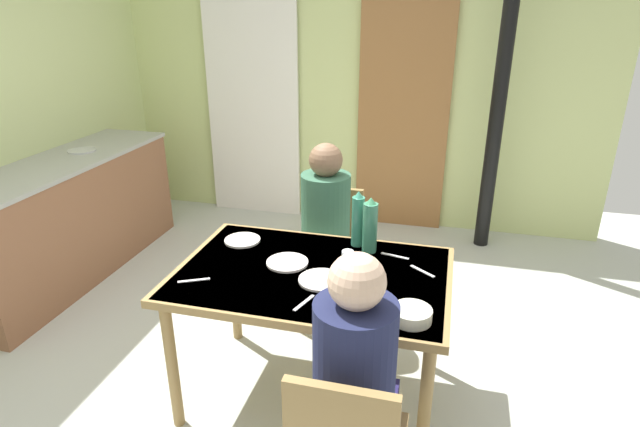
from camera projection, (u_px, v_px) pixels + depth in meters
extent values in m
plane|color=#B7BAB1|center=(262.00, 370.00, 3.01)|extent=(6.32, 6.32, 0.00)
cube|color=#C7D487|center=(350.00, 77.00, 4.68)|extent=(4.54, 0.10, 2.70)
cube|color=#916034|center=(403.00, 120.00, 4.63)|extent=(0.80, 0.05, 2.00)
cylinder|color=black|center=(501.00, 88.00, 4.07)|extent=(0.12, 0.12, 2.70)
cube|color=white|center=(252.00, 98.00, 4.89)|extent=(0.90, 0.03, 2.27)
cube|color=brown|center=(67.00, 220.00, 3.95)|extent=(0.60, 1.98, 0.87)
cube|color=#9E9E99|center=(55.00, 164.00, 3.78)|extent=(0.61, 2.02, 0.03)
cylinder|color=#B7B7BC|center=(82.00, 150.00, 4.04)|extent=(0.21, 0.21, 0.01)
cube|color=olive|center=(312.00, 275.00, 2.56)|extent=(1.34, 0.90, 0.04)
cube|color=#E8AE6D|center=(312.00, 272.00, 2.55)|extent=(1.28, 0.86, 0.00)
cylinder|color=olive|center=(172.00, 366.00, 2.50)|extent=(0.06, 0.06, 0.71)
cylinder|color=olive|center=(424.00, 411.00, 2.22)|extent=(0.06, 0.06, 0.71)
cylinder|color=olive|center=(235.00, 288.00, 3.18)|extent=(0.06, 0.06, 0.71)
cylinder|color=olive|center=(434.00, 316.00, 2.90)|extent=(0.06, 0.06, 0.71)
cube|color=olive|center=(327.00, 258.00, 3.34)|extent=(0.40, 0.40, 0.04)
cube|color=olive|center=(334.00, 218.00, 3.42)|extent=(0.38, 0.04, 0.42)
cylinder|color=olive|center=(347.00, 308.00, 3.24)|extent=(0.04, 0.04, 0.41)
cylinder|color=olive|center=(295.00, 301.00, 3.32)|extent=(0.04, 0.04, 0.41)
cylinder|color=olive|center=(357.00, 282.00, 3.55)|extent=(0.04, 0.04, 0.41)
cylinder|color=olive|center=(309.00, 276.00, 3.62)|extent=(0.04, 0.04, 0.41)
cube|color=#231E51|center=(358.00, 403.00, 2.05)|extent=(0.30, 0.22, 0.12)
cylinder|color=#1E2347|center=(354.00, 367.00, 1.86)|extent=(0.30, 0.30, 0.52)
sphere|color=beige|center=(357.00, 282.00, 1.72)|extent=(0.20, 0.20, 0.20)
cube|color=#3B6747|center=(321.00, 261.00, 3.17)|extent=(0.30, 0.22, 0.12)
cylinder|color=#38664C|center=(326.00, 215.00, 3.17)|extent=(0.30, 0.30, 0.52)
sphere|color=#846047|center=(326.00, 160.00, 3.04)|extent=(0.20, 0.20, 0.20)
cylinder|color=#38886C|center=(358.00, 221.00, 2.78)|extent=(0.07, 0.07, 0.28)
cone|color=#388F73|center=(359.00, 194.00, 2.72)|extent=(0.05, 0.05, 0.04)
cylinder|color=#3C8664|center=(370.00, 228.00, 2.71)|extent=(0.08, 0.08, 0.27)
cone|color=#409263|center=(371.00, 201.00, 2.65)|extent=(0.05, 0.05, 0.04)
cylinder|color=silver|center=(412.00, 315.00, 2.15)|extent=(0.17, 0.17, 0.05)
cylinder|color=white|center=(321.00, 280.00, 2.46)|extent=(0.22, 0.22, 0.01)
cylinder|color=white|center=(242.00, 240.00, 2.87)|extent=(0.20, 0.20, 0.01)
cylinder|color=white|center=(287.00, 262.00, 2.63)|extent=(0.21, 0.21, 0.01)
cylinder|color=silver|center=(348.00, 260.00, 2.56)|extent=(0.06, 0.06, 0.10)
cylinder|color=silver|center=(361.00, 276.00, 2.42)|extent=(0.06, 0.06, 0.09)
cube|color=silver|center=(422.00, 271.00, 2.55)|extent=(0.13, 0.10, 0.00)
cube|color=silver|center=(194.00, 280.00, 2.47)|extent=(0.14, 0.08, 0.00)
cube|color=silver|center=(304.00, 303.00, 2.28)|extent=(0.06, 0.15, 0.00)
cube|color=silver|center=(395.00, 256.00, 2.70)|extent=(0.15, 0.05, 0.00)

